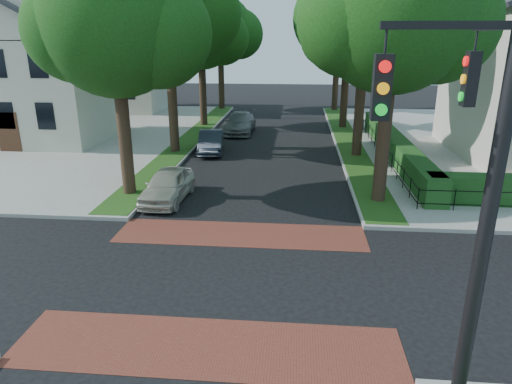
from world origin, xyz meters
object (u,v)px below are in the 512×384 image
at_px(traffic_signal, 477,171).
at_px(parked_car_rear, 240,123).
at_px(parked_car_front, 168,185).
at_px(parked_car_middle, 211,142).

distance_m(traffic_signal, parked_car_rear, 27.39).
relative_size(traffic_signal, parked_car_front, 1.96).
relative_size(traffic_signal, parked_car_middle, 1.97).
height_order(traffic_signal, parked_car_middle, traffic_signal).
distance_m(traffic_signal, parked_car_front, 14.43).
height_order(parked_car_front, parked_car_rear, parked_car_rear).
bearing_deg(parked_car_rear, parked_car_front, -94.47).
height_order(traffic_signal, parked_car_rear, traffic_signal).
bearing_deg(parked_car_rear, traffic_signal, -74.20).
distance_m(parked_car_middle, parked_car_rear, 6.37).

